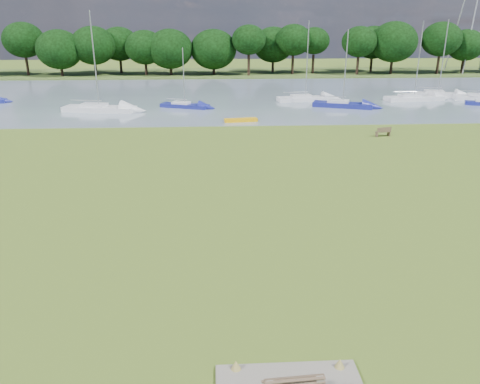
{
  "coord_description": "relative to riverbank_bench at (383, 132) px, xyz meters",
  "views": [
    {
      "loc": [
        -2.02,
        -23.84,
        9.83
      ],
      "look_at": [
        -0.77,
        -2.0,
        1.82
      ],
      "focal_mm": 35.0,
      "sensor_mm": 36.0,
      "label": 1
    }
  ],
  "objects": [
    {
      "name": "river",
      "position": [
        -13.28,
        25.13,
        -0.43
      ],
      "size": [
        220.0,
        40.0,
        0.1
      ],
      "primitive_type": "cube",
      "color": "slate",
      "rests_on": "ground"
    },
    {
      "name": "far_bank",
      "position": [
        -13.28,
        55.13,
        -0.43
      ],
      "size": [
        220.0,
        20.0,
        0.4
      ],
      "primitive_type": "cube",
      "color": "#4C6626",
      "rests_on": "ground"
    },
    {
      "name": "sailboat_3",
      "position": [
        -28.53,
        13.99,
        0.13
      ],
      "size": [
        8.56,
        3.82,
        10.93
      ],
      "rotation": [
        0.0,
        0.0,
        -0.19
      ],
      "color": "silver",
      "rests_on": "river"
    },
    {
      "name": "sailboat_2",
      "position": [
        0.22,
        15.08,
        0.13
      ],
      "size": [
        7.28,
        4.43,
        8.91
      ],
      "rotation": [
        0.0,
        0.0,
        -0.38
      ],
      "color": "navy",
      "rests_on": "river"
    },
    {
      "name": "sailboat_0",
      "position": [
        -18.79,
        15.87,
        0.02
      ],
      "size": [
        6.05,
        3.69,
        6.92
      ],
      "rotation": [
        0.0,
        0.0,
        -0.38
      ],
      "color": "navy",
      "rests_on": "river"
    },
    {
      "name": "tree_line",
      "position": [
        -12.07,
        51.13,
        5.42
      ],
      "size": [
        144.72,
        8.06,
        9.76
      ],
      "color": "black",
      "rests_on": "far_bank"
    },
    {
      "name": "sailboat_9",
      "position": [
        15.51,
        22.56,
        0.14
      ],
      "size": [
        7.21,
        3.36,
        10.04
      ],
      "rotation": [
        0.0,
        0.0,
        -0.21
      ],
      "color": "silver",
      "rests_on": "river"
    },
    {
      "name": "kayak",
      "position": [
        -12.49,
        7.13,
        -0.21
      ],
      "size": [
        3.49,
        1.31,
        0.34
      ],
      "primitive_type": "cube",
      "rotation": [
        0.0,
        0.0,
        0.15
      ],
      "color": "#EEA408",
      "rests_on": "river"
    },
    {
      "name": "ground",
      "position": [
        -13.28,
        -16.87,
        -0.43
      ],
      "size": [
        220.0,
        220.0,
        0.0
      ],
      "primitive_type": "plane",
      "color": "olive"
    },
    {
      "name": "sailboat_1",
      "position": [
        -3.38,
        20.08,
        0.11
      ],
      "size": [
        7.48,
        2.92,
        9.88
      ],
      "rotation": [
        0.0,
        0.0,
        0.12
      ],
      "color": "silver",
      "rests_on": "river"
    },
    {
      "name": "sailboat_4",
      "position": [
        10.93,
        19.67,
        0.1
      ],
      "size": [
        7.87,
        3.15,
        9.84
      ],
      "rotation": [
        0.0,
        0.0,
        0.14
      ],
      "color": "silver",
      "rests_on": "river"
    },
    {
      "name": "riverbank_bench",
      "position": [
        0.0,
        0.0,
        0.0
      ],
      "size": [
        1.45,
        0.66,
        0.86
      ],
      "rotation": [
        0.0,
        0.0,
        0.18
      ],
      "color": "brown",
      "rests_on": "ground"
    }
  ]
}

